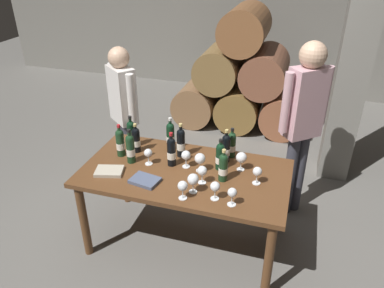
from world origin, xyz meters
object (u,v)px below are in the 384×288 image
wine_bottle_8 (232,144)px  wine_bottle_10 (136,139)px  wine_bottle_2 (171,151)px  wine_glass_8 (183,186)px  wine_bottle_6 (120,142)px  wine_glass_2 (257,172)px  leather_ledger (145,180)px  wine_glass_6 (241,158)px  wine_glass_7 (200,159)px  wine_glass_4 (232,193)px  wine_glass_5 (193,180)px  wine_bottle_5 (181,142)px  wine_bottle_1 (131,134)px  taster_seated_left (123,107)px  wine_bottle_7 (226,148)px  wine_glass_1 (148,154)px  wine_glass_3 (215,187)px  wine_bottle_0 (223,167)px  tasting_notebook (109,171)px  wine_bottle_4 (220,156)px  wine_bottle_9 (130,148)px  sommelier_presenting (303,116)px  dining_table (185,180)px  wine_bottle_3 (170,136)px  wine_glass_0 (186,156)px  wine_glass_9 (202,171)px

wine_bottle_8 → wine_bottle_10: size_ratio=1.01×
wine_bottle_2 → wine_glass_8: (0.24, -0.41, -0.03)m
wine_bottle_6 → wine_glass_2: size_ratio=2.02×
wine_bottle_2 → leather_ledger: wine_bottle_2 is taller
wine_glass_6 → wine_glass_7: same height
wine_glass_4 → wine_glass_5: bearing=168.0°
wine_bottle_5 → wine_bottle_10: bearing=-174.0°
wine_bottle_1 → wine_glass_7: wine_bottle_1 is taller
wine_bottle_10 → wine_bottle_5: bearing=6.0°
wine_bottle_10 → taster_seated_left: size_ratio=0.18×
wine_bottle_6 → wine_bottle_10: size_ratio=1.09×
wine_bottle_6 → wine_glass_4: size_ratio=2.08×
wine_glass_7 → wine_bottle_7: bearing=52.0°
wine_glass_1 → wine_glass_3: wine_glass_3 is taller
wine_bottle_8 → wine_bottle_0: bearing=-88.0°
wine_bottle_7 → tasting_notebook: bearing=-152.1°
wine_bottle_4 → wine_glass_8: size_ratio=1.85×
wine_bottle_9 → wine_glass_3: (0.81, -0.29, -0.03)m
wine_bottle_7 → sommelier_presenting: size_ratio=0.17×
wine_bottle_1 → wine_glass_4: wine_bottle_1 is taller
wine_glass_1 → taster_seated_left: bearing=128.9°
dining_table → wine_bottle_2: size_ratio=5.61×
wine_bottle_2 → wine_glass_5: 0.43m
dining_table → wine_bottle_9: size_ratio=5.50×
wine_glass_1 → wine_glass_6: size_ratio=0.89×
wine_bottle_9 → wine_glass_7: size_ratio=1.91×
wine_bottle_3 → wine_glass_1: size_ratio=2.14×
wine_bottle_1 → wine_glass_2: bearing=-12.1°
wine_glass_5 → wine_glass_1: bearing=150.4°
dining_table → tasting_notebook: 0.63m
wine_glass_0 → wine_glass_6: size_ratio=0.93×
wine_bottle_4 → wine_bottle_7: wine_bottle_7 is taller
wine_bottle_6 → wine_bottle_8: wine_bottle_6 is taller
wine_bottle_3 → wine_bottle_4: bearing=-21.0°
wine_glass_0 → wine_bottle_8: bearing=40.9°
wine_glass_0 → wine_glass_8: 0.43m
wine_bottle_8 → tasting_notebook: wine_bottle_8 is taller
wine_bottle_0 → wine_bottle_6: wine_bottle_6 is taller
wine_bottle_9 → wine_bottle_10: size_ratio=1.14×
wine_bottle_4 → wine_glass_4: bearing=-66.4°
wine_bottle_8 → leather_ledger: bearing=-133.9°
wine_bottle_9 → tasting_notebook: size_ratio=1.41×
wine_glass_2 → wine_glass_9: wine_glass_9 is taller
sommelier_presenting → leather_ledger: bearing=-138.7°
wine_bottle_9 → wine_bottle_10: 0.18m
wine_bottle_8 → wine_glass_7: (-0.20, -0.31, -0.01)m
wine_bottle_6 → tasting_notebook: 0.31m
wine_bottle_8 → wine_glass_1: 0.72m
wine_bottle_10 → wine_glass_7: 0.65m
wine_glass_9 → tasting_notebook: bearing=-173.7°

